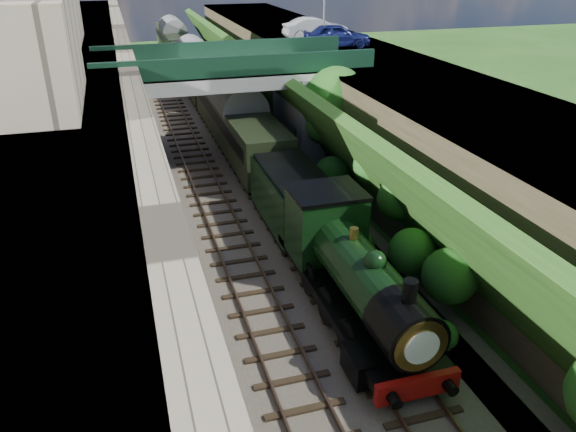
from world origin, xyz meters
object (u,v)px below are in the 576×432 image
Objects in this scene: tree at (337,100)px; road_bridge at (239,100)px; car_silver at (315,28)px; car_blue at (337,36)px; locomotive at (353,275)px; tender at (293,202)px.

road_bridge is at bearing 142.42° from tree.
car_silver is at bearing 47.04° from road_bridge.
car_silver is (-0.13, 4.12, 0.00)m from car_blue.
car_blue reaches higher than locomotive.
road_bridge is 3.28× the size of car_silver.
road_bridge is 6.30m from tree.
tree is at bearing 54.70° from tender.
car_blue is at bearing 70.64° from locomotive.
locomotive is (-7.82, -22.26, -5.16)m from car_blue.
car_blue is at bearing 62.29° from tender.
car_blue is at bearing 69.32° from tree.
locomotive is 7.37m from tender.
road_bridge is 9.67m from car_blue.
car_blue is at bearing 28.63° from road_bridge.
tree is at bearing -37.58° from road_bridge.
tender is at bearing 90.00° from locomotive.
road_bridge is 10.77m from tender.
car_blue is (8.08, 4.41, 2.98)m from road_bridge.
car_silver is at bearing 73.75° from locomotive.
car_silver is at bearing 12.88° from car_blue.
locomotive is at bearing -90.00° from tender.
car_silver is 27.95m from locomotive.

